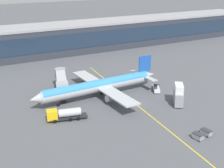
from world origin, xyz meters
name	(u,v)px	position (x,y,z in m)	size (l,w,h in m)	color
ground_plane	(137,104)	(0.00, 0.00, 0.00)	(700.00, 700.00, 0.00)	#515459
apron_lead_in_line	(133,102)	(-0.11, 2.00, 0.00)	(0.30, 80.00, 0.01)	yellow
terminal_building	(77,37)	(10.32, 71.70, 7.12)	(222.44, 20.23, 14.20)	#2D333D
main_airliner	(99,86)	(-7.68, 10.62, 3.92)	(44.58, 35.46, 11.25)	#B2B7BC
jet_bridge	(61,79)	(-16.94, 19.44, 4.90)	(8.37, 17.55, 6.62)	#B2B7BC
fuel_tanker	(64,114)	(-23.07, 0.66, 1.75)	(11.09, 4.95, 3.25)	#232326
belt_loader	(156,88)	(11.73, 6.16, 0.99)	(4.64, 6.64, 3.49)	white
catering_lift	(178,95)	(10.89, -5.91, 3.07)	(5.99, 6.98, 6.30)	gray
baggage_cart_0	(198,136)	(1.35, -24.30, 0.78)	(1.93, 2.83, 1.48)	gray
baggage_cart_1	(206,132)	(4.52, -23.88, 0.78)	(1.93, 2.83, 1.48)	gray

